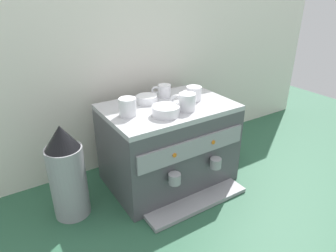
% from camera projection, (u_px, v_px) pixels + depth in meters
% --- Properties ---
extents(ground_plane, '(4.00, 4.00, 0.00)m').
position_uv_depth(ground_plane, '(168.00, 178.00, 1.67)').
color(ground_plane, '#28563D').
extents(tiled_backsplash_wall, '(2.80, 0.03, 1.06)m').
position_uv_depth(tiled_backsplash_wall, '(137.00, 71.00, 1.69)').
color(tiled_backsplash_wall, silver).
rests_on(tiled_backsplash_wall, ground_plane).
extents(espresso_machine, '(0.63, 0.54, 0.43)m').
position_uv_depth(espresso_machine, '(168.00, 144.00, 1.57)').
color(espresso_machine, '#4C4C51').
rests_on(espresso_machine, ground_plane).
extents(ceramic_cup_0, '(0.08, 0.12, 0.08)m').
position_uv_depth(ceramic_cup_0, '(128.00, 107.00, 1.35)').
color(ceramic_cup_0, white).
rests_on(ceramic_cup_0, espresso_machine).
extents(ceramic_cup_1, '(0.12, 0.08, 0.07)m').
position_uv_depth(ceramic_cup_1, '(193.00, 94.00, 1.53)').
color(ceramic_cup_1, white).
rests_on(ceramic_cup_1, espresso_machine).
extents(ceramic_cup_2, '(0.10, 0.08, 0.06)m').
position_uv_depth(ceramic_cup_2, '(164.00, 91.00, 1.58)').
color(ceramic_cup_2, white).
rests_on(ceramic_cup_2, espresso_machine).
extents(ceramic_cup_3, '(0.10, 0.11, 0.08)m').
position_uv_depth(ceramic_cup_3, '(186.00, 102.00, 1.41)').
color(ceramic_cup_3, white).
rests_on(ceramic_cup_3, espresso_machine).
extents(ceramic_bowl_0, '(0.11, 0.11, 0.04)m').
position_uv_depth(ceramic_bowl_0, '(147.00, 99.00, 1.51)').
color(ceramic_bowl_0, white).
rests_on(ceramic_bowl_0, espresso_machine).
extents(ceramic_bowl_1, '(0.13, 0.13, 0.04)m').
position_uv_depth(ceramic_bowl_1, '(166.00, 111.00, 1.36)').
color(ceramic_bowl_1, white).
rests_on(ceramic_bowl_1, espresso_machine).
extents(coffee_grinder, '(0.16, 0.16, 0.45)m').
position_uv_depth(coffee_grinder, '(67.00, 173.00, 1.32)').
color(coffee_grinder, '#939399').
rests_on(coffee_grinder, ground_plane).
extents(milk_pitcher, '(0.08, 0.08, 0.13)m').
position_uv_depth(milk_pitcher, '(233.00, 145.00, 1.87)').
color(milk_pitcher, '#B7B7BC').
rests_on(milk_pitcher, ground_plane).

